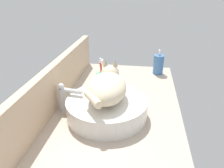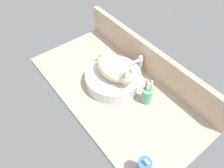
% 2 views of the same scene
% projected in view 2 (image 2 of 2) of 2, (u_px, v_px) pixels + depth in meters
% --- Properties ---
extents(ground_plane, '(1.21, 0.61, 0.04)m').
position_uv_depth(ground_plane, '(115.00, 92.00, 1.42)').
color(ground_plane, '#B2A08E').
extents(backsplash_panel, '(1.21, 0.04, 0.21)m').
position_uv_depth(backsplash_panel, '(149.00, 59.00, 1.44)').
color(backsplash_panel, '#CCAD8C').
rests_on(backsplash_panel, ground_plane).
extents(sink_basin, '(0.36, 0.36, 0.08)m').
position_uv_depth(sink_basin, '(113.00, 78.00, 1.41)').
color(sink_basin, silver).
rests_on(sink_basin, ground_plane).
extents(cat, '(0.32, 0.18, 0.14)m').
position_uv_depth(cat, '(115.00, 69.00, 1.33)').
color(cat, beige).
rests_on(cat, sink_basin).
extents(faucet, '(0.04, 0.12, 0.14)m').
position_uv_depth(faucet, '(139.00, 63.00, 1.46)').
color(faucet, silver).
rests_on(faucet, ground_plane).
extents(soap_dispenser, '(0.07, 0.07, 0.16)m').
position_uv_depth(soap_dispenser, '(144.00, 168.00, 1.02)').
color(soap_dispenser, '#3F72B2').
rests_on(soap_dispenser, ground_plane).
extents(toothbrush_cup, '(0.06, 0.06, 0.19)m').
position_uv_depth(toothbrush_cup, '(147.00, 95.00, 1.30)').
color(toothbrush_cup, '#5BB28E').
rests_on(toothbrush_cup, ground_plane).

